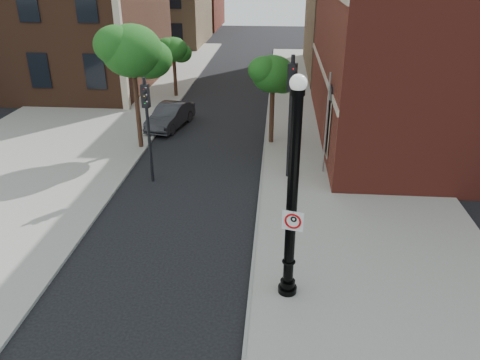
# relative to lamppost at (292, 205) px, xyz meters

# --- Properties ---
(ground) EXTENTS (120.00, 120.00, 0.00)m
(ground) POSITION_rel_lamppost_xyz_m (-3.12, 0.49, -2.97)
(ground) COLOR black
(ground) RESTS_ON ground
(sidewalk_right) EXTENTS (8.00, 60.00, 0.12)m
(sidewalk_right) POSITION_rel_lamppost_xyz_m (2.88, 10.49, -2.91)
(sidewalk_right) COLOR gray
(sidewalk_right) RESTS_ON ground
(sidewalk_left) EXTENTS (10.00, 50.00, 0.12)m
(sidewalk_left) POSITION_rel_lamppost_xyz_m (-12.12, 18.49, -2.91)
(sidewalk_left) COLOR gray
(sidewalk_left) RESTS_ON ground
(curb_edge) EXTENTS (0.10, 60.00, 0.14)m
(curb_edge) POSITION_rel_lamppost_xyz_m (-1.07, 10.49, -2.90)
(curb_edge) COLOR gray
(curb_edge) RESTS_ON ground
(lamppost) EXTENTS (0.54, 0.54, 6.44)m
(lamppost) POSITION_rel_lamppost_xyz_m (0.00, 0.00, 0.00)
(lamppost) COLOR black
(lamppost) RESTS_ON ground
(no_parking_sign) EXTENTS (0.56, 0.17, 0.57)m
(no_parking_sign) POSITION_rel_lamppost_xyz_m (0.04, -0.16, -0.39)
(no_parking_sign) COLOR white
(no_parking_sign) RESTS_ON ground
(parked_car) EXTENTS (2.28, 4.35, 1.36)m
(parked_car) POSITION_rel_lamppost_xyz_m (-6.62, 14.51, -2.29)
(parked_car) COLOR #29292D
(parked_car) RESTS_ON ground
(traffic_signal_left) EXTENTS (0.34, 0.40, 4.58)m
(traffic_signal_left) POSITION_rel_lamppost_xyz_m (-5.84, 7.27, 0.11)
(traffic_signal_left) COLOR black
(traffic_signal_left) RESTS_ON ground
(traffic_signal_right) EXTENTS (0.41, 0.47, 5.43)m
(traffic_signal_right) POSITION_rel_lamppost_xyz_m (0.08, 8.02, 0.68)
(traffic_signal_right) COLOR black
(traffic_signal_right) RESTS_ON ground
(utility_pole) EXTENTS (0.09, 0.09, 4.61)m
(utility_pole) POSITION_rel_lamppost_xyz_m (1.68, 8.68, -0.67)
(utility_pole) COLOR #999999
(utility_pole) RESTS_ON ground
(street_tree_a) EXTENTS (3.43, 3.10, 6.17)m
(street_tree_a) POSITION_rel_lamppost_xyz_m (-7.37, 11.11, 1.90)
(street_tree_a) COLOR black
(street_tree_a) RESTS_ON ground
(street_tree_b) EXTENTS (2.29, 2.07, 4.12)m
(street_tree_b) POSITION_rel_lamppost_xyz_m (-7.64, 21.05, 0.27)
(street_tree_b) COLOR black
(street_tree_b) RESTS_ON ground
(street_tree_c) EXTENTS (2.56, 2.31, 4.61)m
(street_tree_c) POSITION_rel_lamppost_xyz_m (-0.73, 12.36, 0.66)
(street_tree_c) COLOR black
(street_tree_c) RESTS_ON ground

